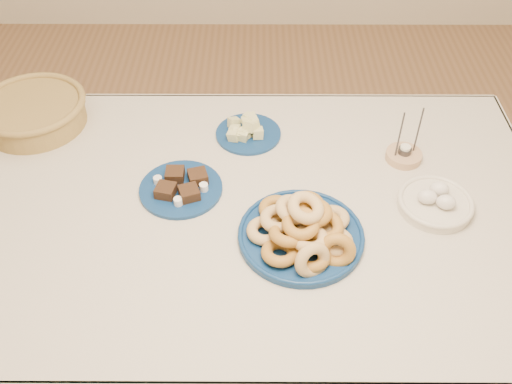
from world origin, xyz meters
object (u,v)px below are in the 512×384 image
melon_plate (246,131)px  brownie_plate (181,187)px  egg_bowl (435,202)px  donut_platter (303,230)px  wicker_basket (33,111)px  candle_holder (404,155)px  dining_table (256,230)px

melon_plate → brownie_plate: 0.32m
brownie_plate → egg_bowl: bearing=-5.4°
donut_platter → melon_plate: bearing=109.3°
wicker_basket → candle_holder: candle_holder is taller
dining_table → egg_bowl: bearing=-1.1°
wicker_basket → candle_holder: size_ratio=2.07×
donut_platter → melon_plate: 0.48m
donut_platter → egg_bowl: 0.40m
donut_platter → candle_holder: (0.33, 0.34, -0.02)m
candle_holder → egg_bowl: bearing=-76.8°
melon_plate → dining_table: bearing=-84.1°
melon_plate → candle_holder: bearing=-12.9°
egg_bowl → melon_plate: bearing=149.0°
melon_plate → donut_platter: bearing=-70.7°
brownie_plate → wicker_basket: 0.61m
dining_table → wicker_basket: size_ratio=4.45×
dining_table → melon_plate: melon_plate is taller
donut_platter → melon_plate: size_ratio=1.55×
egg_bowl → dining_table: bearing=178.9°
wicker_basket → donut_platter: bearing=-30.8°
donut_platter → dining_table: bearing=133.0°
donut_platter → brownie_plate: size_ratio=1.76×
melon_plate → brownie_plate: size_ratio=1.13×
egg_bowl → candle_holder: bearing=103.2°
melon_plate → wicker_basket: wicker_basket is taller
candle_holder → melon_plate: bearing=167.1°
donut_platter → brownie_plate: bearing=150.9°
melon_plate → egg_bowl: 0.63m
melon_plate → candle_holder: 0.50m
dining_table → wicker_basket: wicker_basket is taller
melon_plate → egg_bowl: size_ratio=1.11×
candle_holder → donut_platter: bearing=-134.7°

